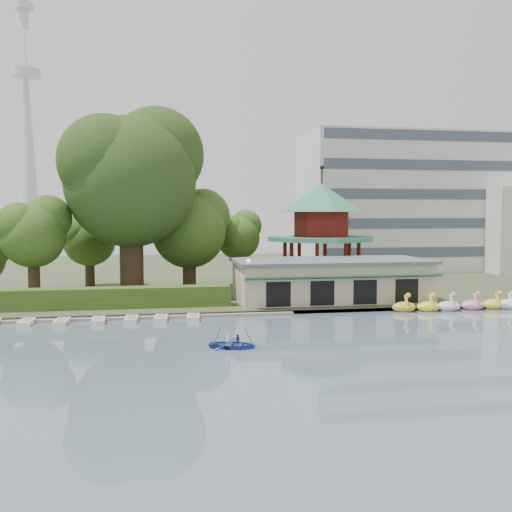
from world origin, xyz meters
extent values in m
plane|color=slate|center=(0.00, 0.00, 0.00)|extent=(220.00, 220.00, 0.00)
cube|color=#424930|center=(0.00, 52.00, 0.20)|extent=(220.00, 70.00, 0.40)
cube|color=gray|center=(0.00, 17.30, 0.15)|extent=(220.00, 0.60, 0.30)
cube|color=gray|center=(-12.00, 17.20, 0.12)|extent=(34.00, 1.60, 0.24)
cube|color=beige|center=(10.00, 22.00, 2.20)|extent=(18.00, 8.00, 3.60)
cube|color=#595B5E|center=(10.00, 22.00, 4.15)|extent=(18.60, 8.60, 0.30)
cube|color=#194C2D|center=(10.00, 17.70, 3.00)|extent=(18.00, 1.59, 0.45)
cylinder|color=beige|center=(12.00, 32.00, 1.00)|extent=(10.40, 10.40, 1.20)
cylinder|color=#30805F|center=(12.00, 32.00, 5.85)|extent=(12.40, 12.40, 0.50)
cylinder|color=maroon|center=(12.00, 32.00, 7.50)|extent=(6.40, 6.40, 2.80)
cone|color=#30805F|center=(12.00, 32.00, 10.50)|extent=(10.00, 10.00, 3.20)
cylinder|color=black|center=(12.00, 32.00, 13.00)|extent=(0.16, 0.16, 1.80)
cube|color=silver|center=(30.00, 50.00, 10.40)|extent=(30.00, 14.00, 20.00)
cone|color=silver|center=(-42.00, 140.00, 30.00)|extent=(6.00, 6.00, 60.00)
cylinder|color=silver|center=(-42.00, 140.00, 48.00)|extent=(8.00, 8.00, 2.00)
cylinder|color=silver|center=(-42.00, 140.00, 66.00)|extent=(5.20, 5.20, 1.60)
cube|color=#385C1D|center=(-15.00, 20.50, 1.30)|extent=(30.00, 2.00, 1.80)
cylinder|color=black|center=(1.50, 19.00, 2.40)|extent=(0.12, 0.12, 4.00)
sphere|color=beige|center=(1.50, 19.00, 4.50)|extent=(0.36, 0.36, 0.36)
cylinder|color=#3A281C|center=(-9.00, 28.00, 5.02)|extent=(2.36, 2.36, 9.24)
sphere|color=#294417|center=(-9.00, 28.00, 11.86)|extent=(13.10, 13.10, 13.10)
sphere|color=#294417|center=(-6.38, 29.96, 14.82)|extent=(9.82, 9.82, 9.82)
sphere|color=#294417|center=(-11.29, 26.69, 13.71)|extent=(9.17, 9.17, 9.17)
cylinder|color=#3A281C|center=(-18.00, 26.00, 2.90)|extent=(1.09, 1.09, 5.01)
sphere|color=#385C1D|center=(-18.00, 26.00, 6.61)|extent=(6.08, 6.08, 6.08)
sphere|color=#385C1D|center=(-16.78, 26.91, 8.21)|extent=(4.56, 4.56, 4.56)
sphere|color=#385C1D|center=(-19.06, 25.39, 7.61)|extent=(4.26, 4.26, 4.26)
cylinder|color=#3A281C|center=(-3.00, 32.00, 2.98)|extent=(1.46, 1.46, 5.16)
sphere|color=#385C1D|center=(-3.00, 32.00, 6.79)|extent=(8.11, 8.11, 8.11)
sphere|color=#385C1D|center=(-1.38, 33.22, 8.44)|extent=(6.08, 6.08, 6.08)
sphere|color=#385C1D|center=(-4.42, 31.19, 7.82)|extent=(5.68, 5.68, 5.68)
cylinder|color=#3A281C|center=(3.00, 36.00, 2.60)|extent=(0.92, 0.92, 4.39)
sphere|color=#385C1D|center=(3.00, 36.00, 5.85)|extent=(5.12, 5.12, 5.12)
sphere|color=#385C1D|center=(4.02, 36.77, 7.25)|extent=(3.84, 3.84, 3.84)
sphere|color=#385C1D|center=(2.10, 35.49, 6.73)|extent=(3.58, 3.58, 3.58)
cylinder|color=#3A281C|center=(-14.00, 36.00, 2.54)|extent=(1.06, 1.06, 4.29)
sphere|color=#385C1D|center=(-14.00, 36.00, 5.72)|extent=(5.87, 5.87, 5.87)
sphere|color=#385C1D|center=(-12.83, 36.88, 7.09)|extent=(4.41, 4.41, 4.41)
sphere|color=#385C1D|center=(-15.03, 35.41, 6.57)|extent=(4.11, 4.11, 4.11)
ellipsoid|color=gold|center=(15.15, 16.68, 0.35)|extent=(2.16, 1.44, 0.99)
cylinder|color=gold|center=(15.15, 16.13, 0.90)|extent=(0.26, 0.79, 1.29)
sphere|color=gold|center=(15.15, 15.83, 1.55)|extent=(0.44, 0.44, 0.44)
ellipsoid|color=yellow|center=(17.38, 16.49, 0.35)|extent=(2.16, 1.44, 0.99)
cylinder|color=yellow|center=(17.38, 15.94, 0.90)|extent=(0.26, 0.79, 1.29)
sphere|color=yellow|center=(17.38, 15.64, 1.55)|extent=(0.44, 0.44, 0.44)
ellipsoid|color=silver|center=(19.31, 16.42, 0.35)|extent=(2.16, 1.44, 0.99)
cylinder|color=silver|center=(19.31, 15.87, 0.90)|extent=(0.26, 0.79, 1.29)
sphere|color=silver|center=(19.31, 15.57, 1.55)|extent=(0.44, 0.44, 0.44)
ellipsoid|color=pink|center=(21.73, 16.57, 0.35)|extent=(2.16, 1.44, 0.99)
cylinder|color=pink|center=(21.73, 16.02, 0.90)|extent=(0.26, 0.79, 1.29)
sphere|color=pink|center=(21.73, 15.72, 1.55)|extent=(0.44, 0.44, 0.44)
ellipsoid|color=yellow|center=(23.88, 16.63, 0.35)|extent=(2.16, 1.44, 0.99)
cylinder|color=yellow|center=(23.88, 16.08, 0.90)|extent=(0.26, 0.79, 1.29)
sphere|color=yellow|center=(23.88, 15.78, 1.55)|extent=(0.44, 0.44, 0.44)
ellipsoid|color=white|center=(25.07, 16.44, 0.35)|extent=(2.16, 1.44, 0.99)
cylinder|color=white|center=(25.07, 15.89, 0.90)|extent=(0.26, 0.79, 1.29)
cube|color=white|center=(-16.60, 15.93, 0.18)|extent=(1.01, 2.31, 0.36)
cube|color=white|center=(-13.91, 15.66, 0.18)|extent=(1.13, 2.35, 0.36)
cube|color=white|center=(-11.12, 15.73, 0.18)|extent=(1.10, 2.34, 0.36)
cube|color=white|center=(-8.57, 15.82, 0.18)|extent=(1.12, 2.35, 0.36)
cube|color=white|center=(-6.21, 15.81, 0.18)|extent=(1.16, 2.37, 0.36)
cube|color=white|center=(-3.60, 15.82, 0.18)|extent=(1.18, 2.37, 0.36)
imported|color=#334BAB|center=(-1.72, 5.36, 0.44)|extent=(5.06, 4.31, 0.89)
imported|color=white|center=(-2.02, 5.56, 0.52)|extent=(0.36, 0.29, 0.84)
imported|color=#2E2E49|center=(-1.42, 5.16, 0.51)|extent=(0.48, 0.42, 0.81)
cylinder|color=#3A281C|center=(-2.92, 5.36, 0.35)|extent=(0.94, 0.29, 2.01)
cylinder|color=#3A281C|center=(-0.52, 5.36, 0.35)|extent=(0.94, 0.29, 2.01)
camera|label=1|loc=(-6.45, -30.56, 8.58)|focal=40.00mm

